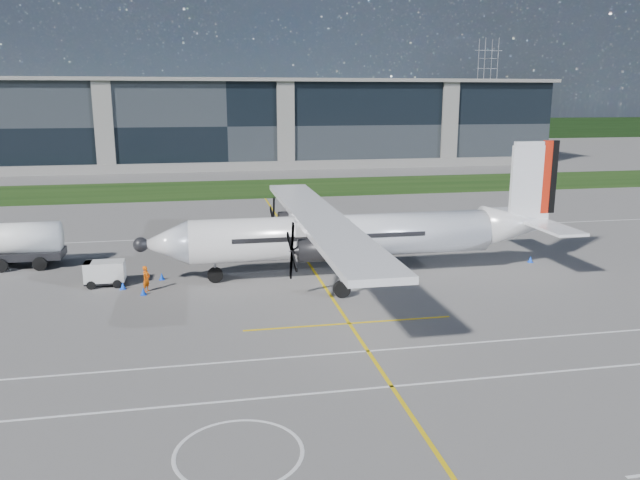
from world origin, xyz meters
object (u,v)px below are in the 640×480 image
Objects in this scene: safety_cone_nose_port at (143,291)px; baggage_tug at (105,273)px; turboprop_aircraft at (358,211)px; safety_cone_nose_stbd at (162,276)px; pylon_east at (486,88)px; ground_crew_person at (146,277)px; safety_cone_stbdwing at (296,228)px; safety_cone_fwd at (123,286)px; safety_cone_tail at (530,259)px.

baggage_tug is at bearing 135.38° from safety_cone_nose_port.
safety_cone_nose_stbd is (-13.75, 1.40, -4.45)m from turboprop_aircraft.
pylon_east is 15.14× the size of ground_crew_person.
ground_crew_person is 3.96× the size of safety_cone_stbdwing.
baggage_tug is (-17.43, 0.75, -3.87)m from turboprop_aircraft.
safety_cone_fwd is (-1.45, 1.54, 0.00)m from safety_cone_nose_port.
baggage_tug is 1.40× the size of ground_crew_person.
safety_cone_nose_stbd and safety_cone_nose_port have the same top height.
pylon_east reaches higher than turboprop_aircraft.
baggage_tug reaches higher than safety_cone_stbdwing.
baggage_tug reaches higher than safety_cone_nose_port.
safety_cone_stbdwing is (15.39, 15.06, -0.59)m from baggage_tug.
turboprop_aircraft is at bearing -5.80° from safety_cone_nose_stbd.
safety_cone_nose_port is (2.69, -2.65, -0.59)m from baggage_tug.
safety_cone_tail is 28.88m from safety_cone_nose_port.
ground_crew_person is at bearing -26.98° from safety_cone_fwd.
safety_cone_stbdwing is at bearing 136.91° from safety_cone_tail.
safety_cone_fwd is at bearing -122.98° from pylon_east.
turboprop_aircraft is at bearing -56.94° from ground_crew_person.
ground_crew_person is 3.96× the size of safety_cone_nose_port.
pylon_east is 176.20m from safety_cone_nose_port.
turboprop_aircraft is 15.09m from ground_crew_person.
turboprop_aircraft reaches higher than safety_cone_fwd.
safety_cone_nose_port is at bearing -125.63° from safety_cone_stbdwing.
pylon_east is 10.78× the size of baggage_tug.
safety_cone_tail is at bearing -43.09° from safety_cone_stbdwing.
ground_crew_person is 28.67m from safety_cone_tail.
safety_cone_tail is at bearing -1.25° from safety_cone_nose_stbd.
pylon_east is 60.00× the size of safety_cone_nose_stbd.
safety_cone_tail is 1.00× the size of safety_cone_nose_port.
safety_cone_nose_stbd is 1.00× the size of safety_cone_fwd.
baggage_tug is 5.57× the size of safety_cone_stbdwing.
safety_cone_stbdwing is at bearing 54.37° from safety_cone_nose_port.
pylon_east is 60.00× the size of safety_cone_tail.
safety_cone_tail is at bearing 2.18° from safety_cone_fwd.
baggage_tug reaches higher than safety_cone_fwd.
pylon_east is at bearing 56.48° from baggage_tug.
safety_cone_nose_stbd and safety_cone_tail have the same top height.
baggage_tug is 5.57× the size of safety_cone_nose_stbd.
pylon_east is 60.00× the size of safety_cone_stbdwing.
safety_cone_tail is at bearing 3.23° from turboprop_aircraft.
turboprop_aircraft is 11.27× the size of baggage_tug.
ground_crew_person reaches higher than safety_cone_nose_stbd.
ground_crew_person reaches higher than safety_cone_tail.
turboprop_aircraft is 62.71× the size of safety_cone_tail.
safety_cone_nose_stbd and safety_cone_fwd have the same top height.
turboprop_aircraft is 62.71× the size of safety_cone_nose_stbd.
safety_cone_fwd is at bearing -131.17° from safety_cone_stbdwing.
baggage_tug is (-96.55, -145.73, -14.16)m from pylon_east.
turboprop_aircraft reaches higher than ground_crew_person.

